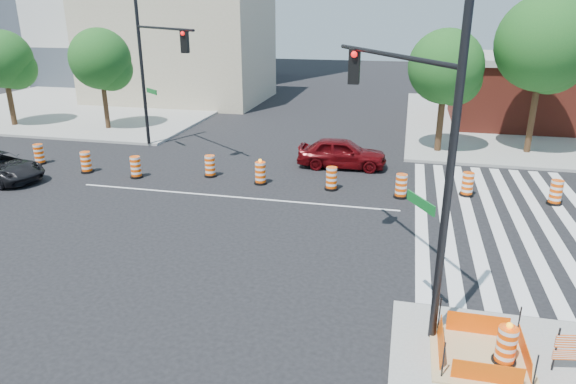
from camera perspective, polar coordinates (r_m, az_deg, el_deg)
name	(u,v)px	position (r m, az deg, el deg)	size (l,w,h in m)	color
ground	(233,197)	(21.94, -6.18, -0.55)	(120.00, 120.00, 0.00)	black
sidewalk_ne	(574,126)	(39.69, 29.22, 6.43)	(22.00, 22.00, 0.15)	gray
sidewalk_nw	(96,104)	(45.55, -20.58, 9.13)	(22.00, 22.00, 0.15)	gray
crosswalk_east	(506,220)	(21.19, 23.09, -2.84)	(6.75, 13.50, 0.01)	silver
lane_centerline	(233,197)	(21.93, -6.18, -0.53)	(14.00, 0.12, 0.01)	silver
excavation_pit	(481,355)	(12.90, 20.64, -16.59)	(2.20, 2.20, 0.90)	tan
beige_midrise	(180,40)	(45.57, -11.95, 16.22)	(14.00, 10.00, 10.00)	tan
red_coupe	(342,153)	(25.79, 6.02, 4.35)	(1.77, 4.40, 1.50)	#4F060A
signal_pole_se	(412,123)	(12.72, 13.63, 7.46)	(3.22, 5.42, 8.17)	black
signal_pole_nw	(154,58)	(28.54, -14.66, 14.25)	(5.01, 4.07, 8.34)	black
pit_drum	(506,347)	(12.72, 23.06, -15.52)	(0.53, 0.53, 1.05)	black
barricade	(576,348)	(13.04, 29.34, -14.88)	(0.91, 0.20, 1.07)	#FF4F05
tree_north_a	(5,63)	(38.79, -28.97, 12.47)	(3.75, 3.69, 6.28)	#382314
tree_north_b	(101,62)	(35.18, -20.03, 13.37)	(3.78, 3.78, 6.43)	#382314
tree_north_c	(446,71)	(28.85, 17.18, 12.73)	(3.92, 3.89, 6.62)	#382314
tree_north_d	(544,49)	(30.21, 26.58, 14.05)	(4.89, 4.89, 8.32)	#382314
median_drum_0	(39,155)	(29.25, -25.92, 3.75)	(0.60, 0.60, 1.02)	black
median_drum_1	(86,163)	(26.79, -21.52, 3.03)	(0.60, 0.60, 1.02)	black
median_drum_2	(136,168)	(25.19, -16.55, 2.60)	(0.60, 0.60, 1.02)	black
median_drum_3	(210,167)	(24.60, -8.65, 2.80)	(0.60, 0.60, 1.02)	black
median_drum_4	(260,174)	(23.31, -3.09, 2.06)	(0.60, 0.60, 1.18)	black
median_drum_5	(331,179)	(22.62, 4.85, 1.43)	(0.60, 0.60, 1.02)	black
median_drum_6	(401,187)	(22.12, 12.45, 0.58)	(0.60, 0.60, 1.02)	black
median_drum_7	(467,185)	(23.10, 19.30, 0.74)	(0.60, 0.60, 1.02)	black
median_drum_8	(556,193)	(23.52, 27.60, -0.12)	(0.60, 0.60, 1.02)	black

